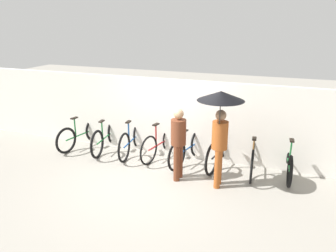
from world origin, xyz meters
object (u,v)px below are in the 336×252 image
Objects in this scene: pedestrian_center at (220,115)px; pedestrian_leading at (178,139)px; parked_bicycle_1 at (106,137)px; parked_bicycle_5 at (220,150)px; parked_bicycle_7 at (289,161)px; parked_bicycle_6 at (253,156)px; parked_bicycle_0 at (81,134)px; parked_bicycle_3 at (160,143)px; parked_bicycle_4 at (188,148)px; parked_bicycle_2 at (132,140)px.

pedestrian_leading is at bearing -8.92° from pedestrian_center.
pedestrian_leading is (2.32, -0.91, 0.54)m from parked_bicycle_1.
parked_bicycle_5 is 0.87× the size of pedestrian_center.
pedestrian_center is at bearing 124.78° from parked_bicycle_7.
parked_bicycle_6 is at bearing -123.20° from pedestrian_center.
parked_bicycle_3 is (2.27, 0.08, 0.02)m from parked_bicycle_0.
pedestrian_center is at bearing 178.08° from pedestrian_leading.
parked_bicycle_0 is 4.54m from parked_bicycle_6.
parked_bicycle_6 reaches higher than parked_bicycle_7.
parked_bicycle_3 reaches higher than parked_bicycle_4.
parked_bicycle_6 reaches higher than parked_bicycle_2.
pedestrian_leading is 0.77× the size of pedestrian_center.
parked_bicycle_0 is 0.98× the size of parked_bicycle_5.
parked_bicycle_2 is 0.76m from parked_bicycle_3.
pedestrian_center reaches higher than parked_bicycle_6.
parked_bicycle_6 is 1.14× the size of pedestrian_leading.
parked_bicycle_1 is 2.55m from pedestrian_leading.
pedestrian_leading is at bearing 117.60° from parked_bicycle_6.
parked_bicycle_0 is 2.27m from parked_bicycle_3.
parked_bicycle_0 reaches higher than parked_bicycle_1.
parked_bicycle_2 is at bearing -25.21° from pedestrian_center.
parked_bicycle_0 reaches higher than parked_bicycle_4.
parked_bicycle_4 is at bearing -97.07° from parked_bicycle_2.
parked_bicycle_5 is (1.51, -0.01, 0.02)m from parked_bicycle_3.
parked_bicycle_6 is (1.51, 0.02, 0.00)m from parked_bicycle_4.
parked_bicycle_7 is at bearing -80.75° from parked_bicycle_5.
parked_bicycle_4 is 0.98× the size of parked_bicycle_5.
pedestrian_center is at bearing -124.12° from parked_bicycle_4.
parked_bicycle_5 is (0.76, 0.07, 0.01)m from parked_bicycle_4.
parked_bicycle_2 reaches higher than parked_bicycle_4.
pedestrian_center is (1.68, -1.06, 1.17)m from parked_bicycle_3.
parked_bicycle_2 is at bearing 103.74° from parked_bicycle_3.
parked_bicycle_2 is 1.12× the size of pedestrian_leading.
parked_bicycle_3 reaches higher than parked_bicycle_5.
parked_bicycle_6 reaches higher than parked_bicycle_5.
parked_bicycle_1 is 1.52m from parked_bicycle_3.
parked_bicycle_6 reaches higher than parked_bicycle_3.
pedestrian_leading reaches higher than parked_bicycle_4.
parked_bicycle_4 is at bearing -86.17° from parked_bicycle_3.
parked_bicycle_3 is at bearing -92.11° from parked_bicycle_2.
pedestrian_center reaches higher than parked_bicycle_4.
parked_bicycle_4 is 1.03m from pedestrian_leading.
parked_bicycle_2 is 3.79m from parked_bicycle_7.
parked_bicycle_7 is (1.51, 0.03, -0.04)m from parked_bicycle_5.
parked_bicycle_3 is (1.52, 0.06, 0.00)m from parked_bicycle_1.
parked_bicycle_1 is 1.01× the size of parked_bicycle_2.
pedestrian_leading reaches higher than parked_bicycle_5.
pedestrian_leading is at bearing -130.37° from parked_bicycle_3.
parked_bicycle_5 is at bearing -122.24° from pedestrian_leading.
parked_bicycle_6 is 1.06× the size of parked_bicycle_7.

